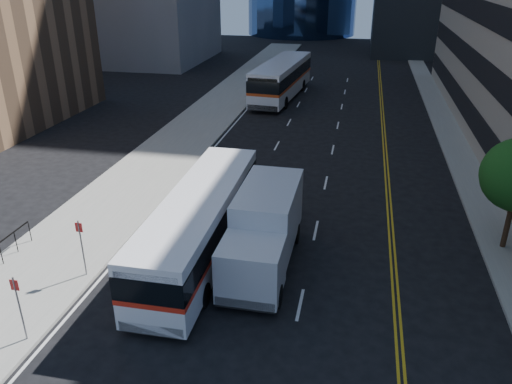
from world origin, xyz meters
TOP-DOWN VIEW (x-y plane):
  - ground at (0.00, 0.00)m, footprint 160.00×160.00m
  - sidewalk_west at (-10.50, 25.00)m, footprint 5.00×90.00m
  - sidewalk_east at (9.00, 25.00)m, footprint 2.00×90.00m
  - bus_front at (-4.24, 4.67)m, footprint 2.64×11.71m
  - bus_rear at (-5.49, 34.32)m, footprint 4.09×13.61m
  - box_truck at (-1.39, 4.39)m, footprint 2.42×6.89m

SIDE VIEW (x-z plane):
  - ground at x=0.00m, z-range 0.00..0.00m
  - sidewalk_west at x=-10.50m, z-range 0.00..0.15m
  - sidewalk_east at x=9.00m, z-range 0.00..0.15m
  - bus_front at x=-4.24m, z-range 0.14..3.15m
  - box_truck at x=-1.39m, z-range 0.09..3.39m
  - bus_rear at x=-5.49m, z-range 0.16..3.62m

